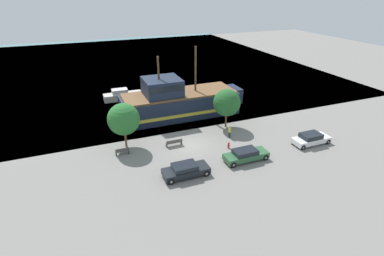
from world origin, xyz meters
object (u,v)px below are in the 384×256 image
at_px(moored_boat_dockside, 122,95).
at_px(parked_car_curb_front, 186,170).
at_px(moored_boat_outer, 205,92).
at_px(pedestrian_walking_near, 230,132).
at_px(bench_promenade_east, 122,151).
at_px(bench_promenade_west, 174,142).
at_px(fire_hydrant, 229,145).
at_px(parked_car_curb_mid, 246,155).
at_px(pirate_ship, 178,101).
at_px(parked_car_curb_rear, 311,139).

bearing_deg(moored_boat_dockside, parked_car_curb_front, -85.49).
relative_size(moored_boat_outer, pedestrian_walking_near, 4.14).
height_order(bench_promenade_east, bench_promenade_west, same).
relative_size(bench_promenade_east, pedestrian_walking_near, 0.96).
bearing_deg(pedestrian_walking_near, moored_boat_outer, 76.84).
relative_size(fire_hydrant, bench_promenade_east, 0.50).
bearing_deg(moored_boat_outer, parked_car_curb_mid, -102.24).
bearing_deg(moored_boat_outer, pirate_ship, -138.01).
xyz_separation_m(moored_boat_outer, parked_car_curb_mid, (-4.63, -21.32, 0.03)).
xyz_separation_m(parked_car_curb_rear, pedestrian_walking_near, (-8.38, 5.07, 0.11)).
xyz_separation_m(moored_boat_outer, bench_promenade_east, (-16.99, -15.10, -0.22)).
relative_size(moored_boat_outer, parked_car_curb_rear, 1.42).
bearing_deg(moored_boat_outer, bench_promenade_east, -138.36).
bearing_deg(parked_car_curb_mid, pirate_ship, 100.08).
xyz_separation_m(parked_car_curb_rear, bench_promenade_east, (-21.65, 5.85, -0.26)).
height_order(moored_boat_outer, pedestrian_walking_near, moored_boat_outer).
xyz_separation_m(pirate_ship, parked_car_curb_rear, (11.92, -14.42, -1.46)).
xyz_separation_m(parked_car_curb_mid, fire_hydrant, (-0.45, 3.10, -0.27)).
relative_size(parked_car_curb_mid, parked_car_curb_rear, 1.07).
distance_m(moored_boat_dockside, moored_boat_outer, 14.12).
bearing_deg(fire_hydrant, bench_promenade_west, 153.36).
xyz_separation_m(moored_boat_dockside, bench_promenade_west, (2.88, -18.51, -0.26)).
height_order(parked_car_curb_rear, fire_hydrant, parked_car_curb_rear).
height_order(parked_car_curb_rear, pedestrian_walking_near, pedestrian_walking_near).
relative_size(parked_car_curb_rear, fire_hydrant, 6.10).
bearing_deg(parked_car_curb_mid, parked_car_curb_front, -177.13).
distance_m(moored_boat_dockside, parked_car_curb_mid, 26.17).
height_order(pirate_ship, parked_car_curb_front, pirate_ship).
distance_m(pirate_ship, parked_car_curb_front, 15.88).
bearing_deg(parked_car_curb_rear, parked_car_curb_front, -177.44).
distance_m(pirate_ship, pedestrian_walking_near, 10.08).
xyz_separation_m(parked_car_curb_mid, bench_promenade_east, (-12.36, 6.22, -0.25)).
distance_m(fire_hydrant, bench_promenade_west, 6.48).
distance_m(bench_promenade_east, pedestrian_walking_near, 13.30).
xyz_separation_m(pirate_ship, fire_hydrant, (2.18, -11.69, -1.74)).
bearing_deg(fire_hydrant, parked_car_curb_mid, -81.71).
height_order(moored_boat_dockside, bench_promenade_east, moored_boat_dockside).
relative_size(pirate_ship, parked_car_curb_mid, 3.64).
distance_m(moored_boat_outer, parked_car_curb_rear, 21.46).
bearing_deg(bench_promenade_west, parked_car_curb_front, -98.22).
bearing_deg(parked_car_curb_front, parked_car_curb_mid, 2.87).
relative_size(parked_car_curb_rear, pedestrian_walking_near, 2.92).
relative_size(moored_boat_dockside, bench_promenade_west, 3.17).
distance_m(parked_car_curb_mid, bench_promenade_west, 8.67).
relative_size(parked_car_curb_front, fire_hydrant, 6.16).
height_order(parked_car_curb_front, bench_promenade_east, parked_car_curb_front).
xyz_separation_m(moored_boat_outer, parked_car_curb_front, (-11.79, -21.68, 0.04)).
bearing_deg(bench_promenade_west, moored_boat_outer, 54.63).
xyz_separation_m(parked_car_curb_front, bench_promenade_west, (0.92, 6.37, -0.24)).
bearing_deg(moored_boat_dockside, bench_promenade_east, -100.01).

